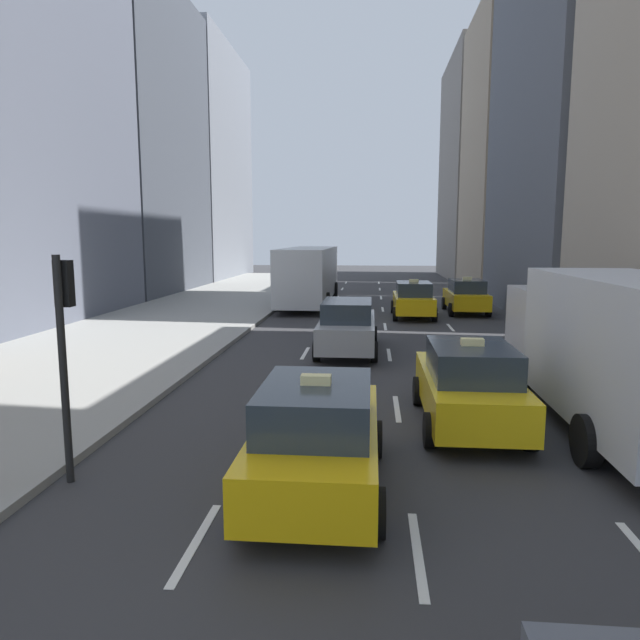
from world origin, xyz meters
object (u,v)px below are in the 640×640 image
Objects in this scene: sedan_silver_behind at (347,326)px; city_bus at (309,273)px; box_truck at (610,345)px; taxi_second at (413,299)px; taxi_lead at (317,435)px; traffic_light_pole at (64,332)px; taxi_fourth at (466,296)px; taxi_third at (469,384)px.

sedan_silver_behind is 14.25m from city_bus.
sedan_silver_behind is 9.09m from box_truck.
taxi_second is at bearing 72.32° from sedan_silver_behind.
taxi_second is 0.89× the size of sedan_silver_behind.
taxi_lead is 1.22× the size of traffic_light_pole.
taxi_fourth is at bearing -21.51° from city_bus.
box_truck is (2.80, 0.22, 0.83)m from taxi_third.
sedan_silver_behind is at bearing 128.19° from box_truck.
taxi_third is 0.52× the size of box_truck.
taxi_third is at bearing -69.12° from sedan_silver_behind.
taxi_third is 7.86m from sedan_silver_behind.
box_truck is at bearing 19.89° from traffic_light_pole.
taxi_second is 1.00× the size of taxi_third.
city_bus is (-2.81, 24.57, 0.91)m from taxi_lead.
taxi_third is 7.64m from traffic_light_pole.
taxi_lead is 6.66m from box_truck.
city_bus is at bearing 96.53° from taxi_lead.
city_bus is (-5.61, 5.16, 0.91)m from taxi_second.
taxi_lead is at bearing -104.76° from taxi_fourth.
taxi_lead is 0.38× the size of city_bus.
taxi_fourth is 12.01m from sedan_silver_behind.
box_truck reaches higher than taxi_lead.
box_truck reaches higher than taxi_second.
taxi_second is at bearing 70.78° from traffic_light_pole.
taxi_second is 0.38× the size of city_bus.
taxi_third is at bearing -75.23° from city_bus.
city_bus reaches higher than box_truck.
sedan_silver_behind is (-2.80, 7.34, 0.03)m from taxi_third.
traffic_light_pole reaches higher than sedan_silver_behind.
taxi_fourth is 0.52× the size of box_truck.
taxi_fourth is (2.80, 17.96, 0.00)m from taxi_third.
city_bus is at bearing 137.42° from taxi_second.
taxi_lead is 0.89× the size of sedan_silver_behind.
sedan_silver_behind is at bearing 90.00° from taxi_lead.
sedan_silver_behind is at bearing -78.59° from city_bus.
taxi_third is (2.80, 3.29, 0.00)m from taxi_lead.
box_truck is at bearing -90.00° from taxi_fourth.
taxi_lead is 10.63m from sedan_silver_behind.
taxi_fourth is at bearing 62.21° from sedan_silver_behind.
taxi_third is 1.22× the size of traffic_light_pole.
taxi_lead and taxi_fourth have the same top height.
taxi_lead is 1.00× the size of taxi_third.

